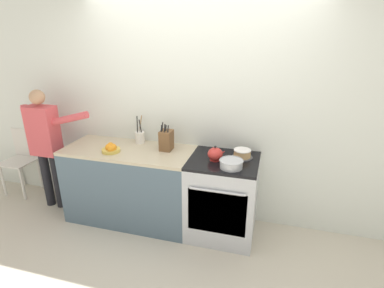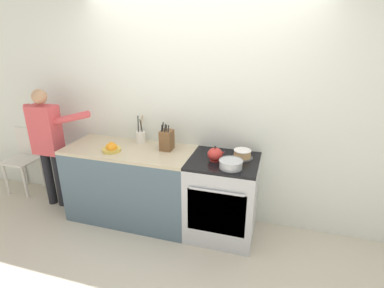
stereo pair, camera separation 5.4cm
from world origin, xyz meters
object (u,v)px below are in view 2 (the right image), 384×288
mixing_bowl (231,164)px  fruit_bowl (112,148)px  layer_cake (242,154)px  dining_chair (26,155)px  stove_range (222,198)px  person_baker (48,140)px  tea_kettle (215,154)px  utensil_crock (141,136)px  knife_block (167,140)px

mixing_bowl → fruit_bowl: size_ratio=1.17×
layer_cake → fruit_bowl: fruit_bowl is taller
mixing_bowl → dining_chair: mixing_bowl is taller
stove_range → fruit_bowl: (-1.23, -0.12, 0.49)m
layer_cake → mixing_bowl: 0.29m
person_baker → layer_cake: bearing=-9.5°
stove_range → person_baker: size_ratio=0.59×
mixing_bowl → dining_chair: (-2.95, 0.40, -0.42)m
stove_range → layer_cake: bearing=31.0°
dining_chair → layer_cake: bearing=2.8°
stove_range → tea_kettle: (-0.08, -0.03, 0.51)m
stove_range → mixing_bowl: (0.10, -0.17, 0.49)m
mixing_bowl → fruit_bowl: bearing=178.0°
tea_kettle → person_baker: 2.09m
stove_range → layer_cake: size_ratio=4.04×
stove_range → dining_chair: bearing=175.5°
layer_cake → utensil_crock: size_ratio=0.67×
mixing_bowl → person_baker: person_baker is taller
knife_block → dining_chair: size_ratio=0.36×
utensil_crock → mixing_bowl: bearing=-19.3°
tea_kettle → dining_chair: tea_kettle is taller
layer_cake → fruit_bowl: (-1.40, -0.23, -0.00)m
mixing_bowl → knife_block: size_ratio=0.74×
tea_kettle → utensil_crock: 1.00m
tea_kettle → utensil_crock: size_ratio=0.58×
layer_cake → dining_chair: 3.05m
stove_range → knife_block: (-0.67, 0.11, 0.56)m
fruit_bowl → person_baker: size_ratio=0.13×
fruit_bowl → person_baker: person_baker is taller
stove_range → layer_cake: (0.17, 0.10, 0.49)m
layer_cake → tea_kettle: 0.29m
tea_kettle → knife_block: 0.60m
fruit_bowl → knife_block: bearing=22.3°
tea_kettle → person_baker: (-2.08, 0.00, -0.06)m
stove_range → mixing_bowl: size_ratio=3.83×
person_baker → dining_chair: (-0.67, 0.25, -0.39)m
utensil_crock → person_baker: person_baker is taller
utensil_crock → person_baker: size_ratio=0.22×
layer_cake → tea_kettle: tea_kettle is taller
dining_chair → person_baker: bearing=-15.4°
knife_block → person_baker: 1.51m
tea_kettle → fruit_bowl: bearing=-175.3°
dining_chair → knife_block: bearing=2.0°
stove_range → fruit_bowl: 1.33m
fruit_bowl → dining_chair: 1.71m
tea_kettle → utensil_crock: bearing=164.8°
mixing_bowl → person_baker: bearing=176.4°
tea_kettle → dining_chair: (-2.76, 0.26, -0.45)m
knife_block → fruit_bowl: size_ratio=1.59×
knife_block → dining_chair: 2.24m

